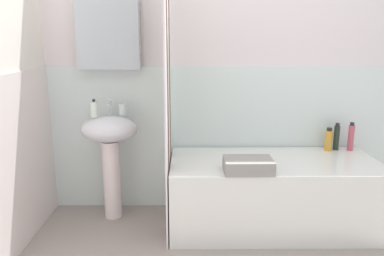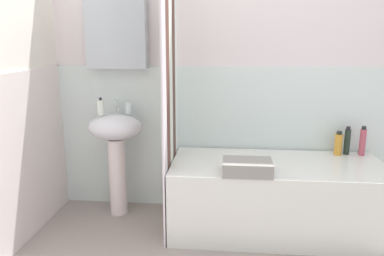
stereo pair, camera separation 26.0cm
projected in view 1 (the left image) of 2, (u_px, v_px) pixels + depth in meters
wall_back_tiled at (229, 74)px, 3.06m from camera, size 3.60×0.18×2.40m
sink at (110, 144)px, 2.95m from camera, size 0.44×0.34×0.83m
faucet at (110, 107)px, 2.96m from camera, size 0.03×0.12×0.12m
soap_dispenser at (94, 109)px, 2.86m from camera, size 0.06×0.06×0.14m
toothbrush_cup at (123, 109)px, 2.96m from camera, size 0.06×0.06×0.08m
bathtub at (273, 193)px, 2.88m from camera, size 1.55×0.70×0.53m
shower_curtain at (168, 98)px, 2.71m from camera, size 0.01×0.70×2.00m
body_wash_bottle at (351, 137)px, 3.05m from camera, size 0.05×0.05×0.23m
shampoo_bottle at (336, 137)px, 3.07m from camera, size 0.05×0.05×0.22m
conditioner_bottle at (328, 140)px, 3.05m from camera, size 0.06×0.06×0.19m
towel_folded at (248, 165)px, 2.57m from camera, size 0.33×0.23×0.09m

